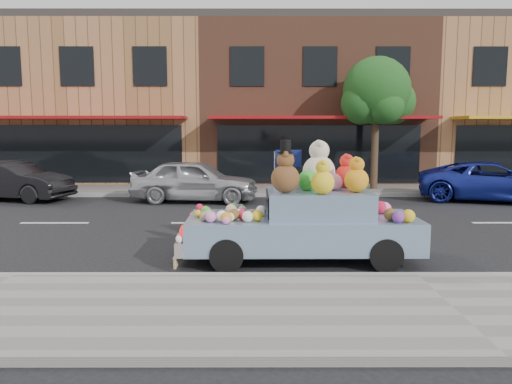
{
  "coord_description": "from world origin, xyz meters",
  "views": [
    {
      "loc": [
        -2.68,
        -13.01,
        2.54
      ],
      "look_at": [
        -2.66,
        -3.19,
        1.25
      ],
      "focal_mm": 35.0,
      "sensor_mm": 36.0,
      "label": 1
    }
  ],
  "objects_px": {
    "car_silver": "(195,180)",
    "car_blue": "(493,182)",
    "street_tree": "(377,97)",
    "art_car": "(304,218)",
    "car_dark": "(12,180)"
  },
  "relations": [
    {
      "from": "art_car",
      "to": "car_dark",
      "type": "bearing_deg",
      "value": 139.65
    },
    {
      "from": "street_tree",
      "to": "car_blue",
      "type": "height_order",
      "value": "street_tree"
    },
    {
      "from": "car_silver",
      "to": "car_dark",
      "type": "xyz_separation_m",
      "value": [
        -6.39,
        0.35,
        -0.04
      ]
    },
    {
      "from": "street_tree",
      "to": "art_car",
      "type": "bearing_deg",
      "value": -110.19
    },
    {
      "from": "street_tree",
      "to": "art_car",
      "type": "height_order",
      "value": "street_tree"
    },
    {
      "from": "car_blue",
      "to": "car_dark",
      "type": "distance_m",
      "value": 16.57
    },
    {
      "from": "car_silver",
      "to": "street_tree",
      "type": "bearing_deg",
      "value": -62.81
    },
    {
      "from": "car_blue",
      "to": "art_car",
      "type": "bearing_deg",
      "value": 154.35
    },
    {
      "from": "street_tree",
      "to": "car_silver",
      "type": "bearing_deg",
      "value": -157.99
    },
    {
      "from": "car_silver",
      "to": "car_blue",
      "type": "bearing_deg",
      "value": -84.3
    },
    {
      "from": "car_silver",
      "to": "car_dark",
      "type": "height_order",
      "value": "car_silver"
    },
    {
      "from": "street_tree",
      "to": "car_blue",
      "type": "relative_size",
      "value": 1.07
    },
    {
      "from": "street_tree",
      "to": "car_blue",
      "type": "bearing_deg",
      "value": -37.6
    },
    {
      "from": "street_tree",
      "to": "art_car",
      "type": "xyz_separation_m",
      "value": [
        -3.77,
        -10.25,
        -2.88
      ]
    },
    {
      "from": "car_blue",
      "to": "car_silver",
      "type": "bearing_deg",
      "value": 108.25
    }
  ]
}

